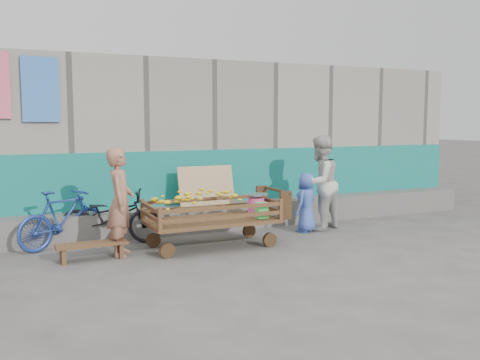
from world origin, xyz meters
name	(u,v)px	position (x,y,z in m)	size (l,w,h in m)	color
ground	(247,265)	(0.00, 0.00, 0.00)	(80.00, 80.00, 0.00)	#4D4A47
building_wall	(158,144)	(0.00, 4.05, 1.47)	(12.00, 3.50, 3.00)	gray
banana_cart	(209,207)	(-0.08, 1.13, 0.62)	(2.13, 0.98, 0.91)	#4F2C1C
bench	(92,247)	(-1.83, 1.13, 0.18)	(0.97, 0.29, 0.24)	#4F2C1C
vendor_man	(120,202)	(-1.40, 1.23, 0.77)	(0.56, 0.37, 1.54)	#A06851
woman	(320,183)	(2.19, 1.57, 0.83)	(0.81, 0.63, 1.67)	beige
child	(306,203)	(1.87, 1.49, 0.51)	(0.50, 0.33, 1.03)	#3E5BB6
bicycle_dark	(111,217)	(-1.37, 2.05, 0.42)	(0.56, 1.61, 0.84)	black
bicycle_blue	(63,219)	(-2.10, 2.05, 0.44)	(0.42, 1.47, 0.89)	#244194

